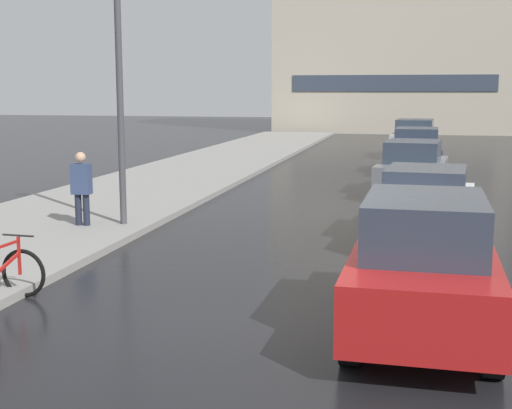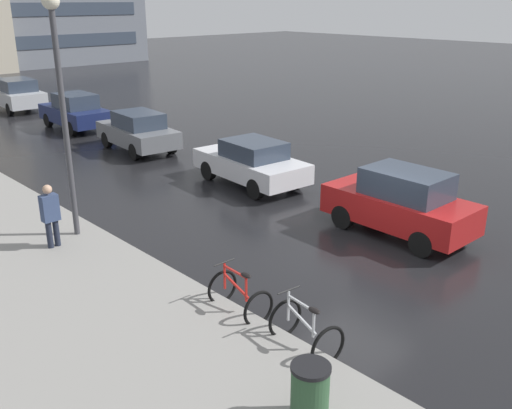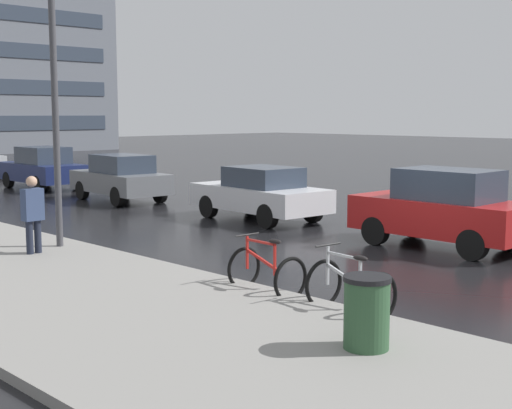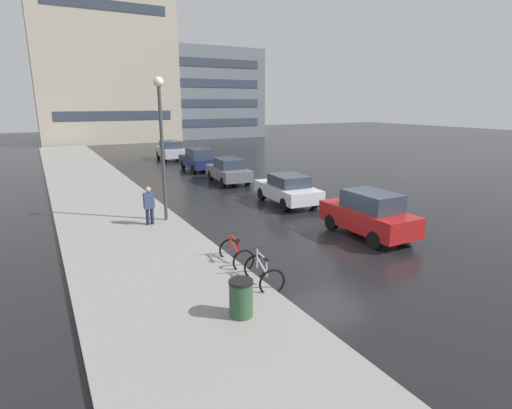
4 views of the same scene
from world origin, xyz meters
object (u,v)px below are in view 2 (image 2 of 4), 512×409
object	(u,v)px
pedestrian	(51,215)
streetlamp	(60,84)
car_navy	(75,111)
bicycle_nearest	(306,330)
car_grey	(138,131)
car_white	(251,162)
car_silver	(17,94)
car_red	(401,203)
trash_bin	(310,396)
bicycle_second	(240,296)

from	to	relation	value
pedestrian	streetlamp	distance (m)	3.07
car_navy	bicycle_nearest	bearing A→B (deg)	-105.87
car_grey	car_white	bearing A→B (deg)	-87.36
car_navy	car_silver	world-z (taller)	car_silver
car_white	car_grey	size ratio (longest dim) A/B	1.02
car_red	trash_bin	bearing A→B (deg)	-155.76
car_silver	car_red	bearing A→B (deg)	-89.48
car_navy	streetlamp	xyz separation A→B (m)	(-6.11, -12.19, 3.09)
car_navy	streetlamp	size ratio (longest dim) A/B	0.71
car_navy	car_red	bearing A→B (deg)	-89.60
car_navy	trash_bin	xyz separation A→B (m)	(-6.88, -20.77, -0.30)
car_red	car_navy	xyz separation A→B (m)	(-0.12, 17.62, -0.05)
bicycle_nearest	car_silver	xyz separation A→B (m)	(5.44, 26.09, 0.45)
car_grey	car_silver	bearing A→B (deg)	90.06
bicycle_nearest	car_silver	size ratio (longest dim) A/B	0.30
bicycle_second	car_grey	bearing A→B (deg)	65.97
car_silver	trash_bin	bearing A→B (deg)	-103.92
streetlamp	trash_bin	xyz separation A→B (m)	(-0.77, -8.59, -3.39)
car_silver	bicycle_nearest	bearing A→B (deg)	-101.78
car_grey	trash_bin	xyz separation A→B (m)	(-6.80, -15.25, -0.28)
bicycle_second	car_red	xyz separation A→B (m)	(5.67, 0.16, 0.47)
bicycle_second	pedestrian	world-z (taller)	pedestrian
car_grey	car_silver	size ratio (longest dim) A/B	1.00
bicycle_nearest	car_grey	xyz separation A→B (m)	(5.46, 13.96, 0.38)
car_red	bicycle_nearest	bearing A→B (deg)	-161.78
car_grey	pedestrian	xyz separation A→B (m)	(-6.81, -7.02, 0.17)
bicycle_second	streetlamp	distance (m)	6.63
car_silver	pedestrian	bearing A→B (deg)	-109.53
car_red	car_grey	xyz separation A→B (m)	(-0.21, 12.09, -0.08)
car_navy	pedestrian	xyz separation A→B (m)	(-6.89, -12.55, 0.14)
bicycle_second	trash_bin	xyz separation A→B (m)	(-1.34, -2.99, 0.12)
car_white	car_grey	xyz separation A→B (m)	(-0.29, 6.36, 0.04)
bicycle_nearest	car_grey	bearing A→B (deg)	68.65
bicycle_second	pedestrian	distance (m)	5.43
bicycle_nearest	trash_bin	distance (m)	1.87
bicycle_nearest	streetlamp	bearing A→B (deg)	94.52
car_navy	bicycle_second	bearing A→B (deg)	-107.32
bicycle_second	streetlamp	size ratio (longest dim) A/B	0.20
pedestrian	car_grey	bearing A→B (deg)	45.88
car_white	streetlamp	size ratio (longest dim) A/B	0.71
car_navy	car_silver	xyz separation A→B (m)	(-0.09, 6.61, 0.04)
car_red	car_grey	distance (m)	12.09
car_navy	car_silver	distance (m)	6.61
bicycle_second	car_white	world-z (taller)	car_white
bicycle_nearest	pedestrian	size ratio (longest dim) A/B	0.73
pedestrian	car_silver	bearing A→B (deg)	70.47
car_silver	pedestrian	size ratio (longest dim) A/B	2.45
car_white	trash_bin	bearing A→B (deg)	-128.61
bicycle_second	car_white	size ratio (longest dim) A/B	0.28
bicycle_nearest	car_red	bearing A→B (deg)	18.22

